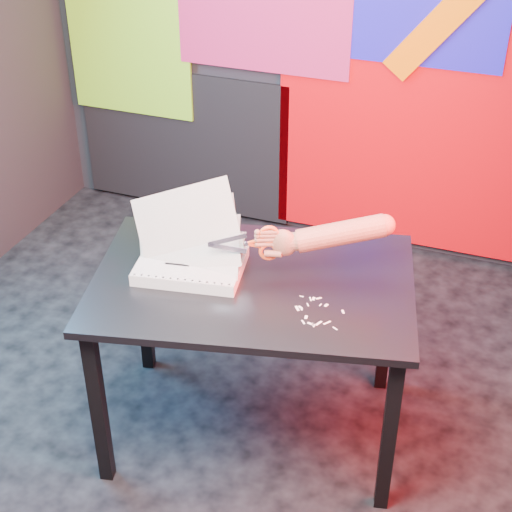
% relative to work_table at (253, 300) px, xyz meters
% --- Properties ---
extents(room, '(3.01, 3.01, 2.71)m').
position_rel_work_table_xyz_m(room, '(-0.29, 0.14, 0.69)').
color(room, '#2D2D2F').
rests_on(room, ground).
extents(backdrop, '(2.88, 0.05, 2.08)m').
position_rel_work_table_xyz_m(backdrop, '(-0.22, 1.60, 0.30)').
color(backdrop, red).
rests_on(backdrop, ground).
extents(work_table, '(1.32, 1.03, 0.75)m').
position_rel_work_table_xyz_m(work_table, '(0.00, 0.00, 0.00)').
color(work_table, black).
rests_on(work_table, ground).
extents(printout_stack, '(0.47, 0.35, 0.36)m').
position_rel_work_table_xyz_m(printout_stack, '(-0.24, -0.02, 0.13)').
color(printout_stack, beige).
rests_on(printout_stack, work_table).
extents(scissors, '(0.24, 0.11, 0.15)m').
position_rel_work_table_xyz_m(scissors, '(0.03, 0.03, 0.24)').
color(scissors, silver).
rests_on(scissors, printout_stack).
extents(hand_forearm, '(0.46, 0.23, 0.16)m').
position_rel_work_table_xyz_m(hand_forearm, '(0.26, 0.12, 0.27)').
color(hand_forearm, '#B36748').
rests_on(hand_forearm, work_table).
extents(paper_clippings, '(0.18, 0.18, 0.00)m').
position_rel_work_table_xyz_m(paper_clippings, '(0.27, -0.12, 0.09)').
color(paper_clippings, silver).
rests_on(paper_clippings, work_table).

